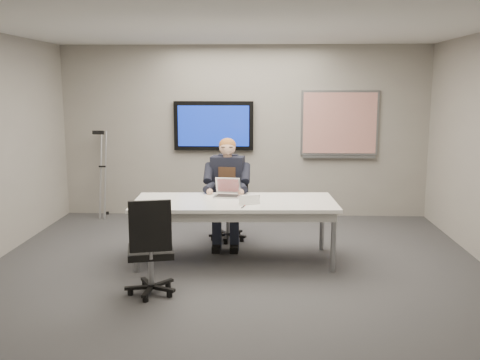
{
  "coord_description": "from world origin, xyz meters",
  "views": [
    {
      "loc": [
        0.3,
        -5.78,
        2.13
      ],
      "look_at": [
        0.02,
        0.79,
        0.98
      ],
      "focal_mm": 40.0,
      "sensor_mm": 36.0,
      "label": 1
    }
  ],
  "objects_px": {
    "office_chair_far": "(229,217)",
    "seated_person": "(227,203)",
    "conference_table": "(235,208)",
    "laptop": "(228,192)",
    "office_chair_near": "(151,265)"
  },
  "relations": [
    {
      "from": "conference_table",
      "to": "laptop",
      "type": "relative_size",
      "value": 7.19
    },
    {
      "from": "office_chair_near",
      "to": "seated_person",
      "type": "xyz_separation_m",
      "value": [
        0.66,
        1.86,
        0.26
      ]
    },
    {
      "from": "office_chair_far",
      "to": "seated_person",
      "type": "height_order",
      "value": "seated_person"
    },
    {
      "from": "office_chair_far",
      "to": "office_chair_near",
      "type": "relative_size",
      "value": 0.98
    },
    {
      "from": "seated_person",
      "to": "laptop",
      "type": "xyz_separation_m",
      "value": [
        0.04,
        -0.41,
        0.23
      ]
    },
    {
      "from": "conference_table",
      "to": "office_chair_near",
      "type": "bearing_deg",
      "value": -126.82
    },
    {
      "from": "conference_table",
      "to": "seated_person",
      "type": "xyz_separation_m",
      "value": [
        -0.14,
        0.68,
        -0.09
      ]
    },
    {
      "from": "office_chair_far",
      "to": "seated_person",
      "type": "bearing_deg",
      "value": -70.92
    },
    {
      "from": "seated_person",
      "to": "laptop",
      "type": "height_order",
      "value": "seated_person"
    },
    {
      "from": "laptop",
      "to": "seated_person",
      "type": "bearing_deg",
      "value": 103.53
    },
    {
      "from": "conference_table",
      "to": "seated_person",
      "type": "relative_size",
      "value": 1.73
    },
    {
      "from": "conference_table",
      "to": "seated_person",
      "type": "distance_m",
      "value": 0.7
    },
    {
      "from": "office_chair_near",
      "to": "laptop",
      "type": "bearing_deg",
      "value": -129.01
    },
    {
      "from": "seated_person",
      "to": "office_chair_near",
      "type": "bearing_deg",
      "value": -102.61
    },
    {
      "from": "office_chair_far",
      "to": "office_chair_near",
      "type": "bearing_deg",
      "value": -84.73
    }
  ]
}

